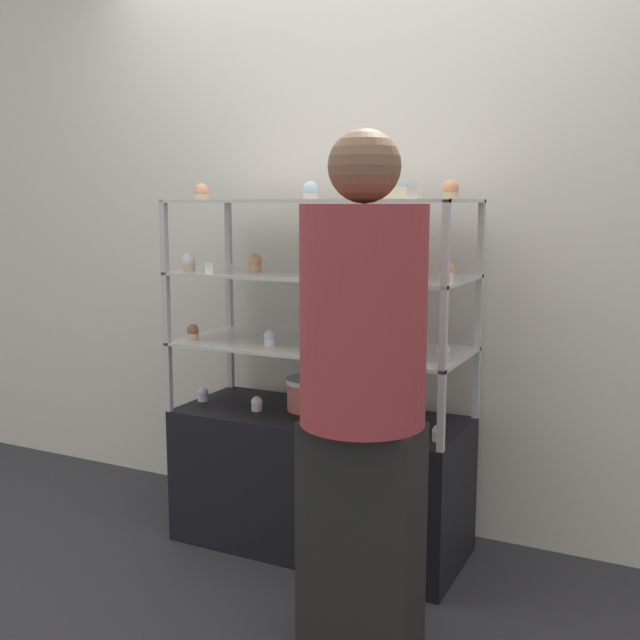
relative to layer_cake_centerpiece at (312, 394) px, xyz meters
The scene contains 29 objects.
ground_plane 0.63m from the layer_cake_centerpiece, 39.87° to the right, with size 20.00×20.00×0.00m, color #2D2D33.
back_wall 0.76m from the layer_cake_centerpiece, 79.79° to the left, with size 8.00×0.05×2.60m.
display_base 0.35m from the layer_cake_centerpiece, 39.87° to the right, with size 1.17×0.48×0.55m.
display_riser_lower 0.21m from the layer_cake_centerpiece, 39.87° to the right, with size 1.17×0.48×0.28m.
display_riser_middle 0.49m from the layer_cake_centerpiece, 39.87° to the right, with size 1.17×0.48×0.28m.
display_riser_upper 0.77m from the layer_cake_centerpiece, 39.87° to the right, with size 1.17×0.48×0.28m.
layer_cake_centerpiece is the anchor object (origin of this frame).
sheet_cake_frosted 0.89m from the layer_cake_centerpiece, 16.65° to the right, with size 0.23×0.17×0.06m.
cupcake_0 0.49m from the layer_cake_centerpiece, 169.49° to the right, with size 0.05×0.05×0.06m.
cupcake_1 0.23m from the layer_cake_centerpiece, 148.98° to the right, with size 0.05×0.05×0.06m.
cupcake_2 0.34m from the layer_cake_centerpiece, 21.98° to the right, with size 0.05×0.05×0.06m.
cupcake_3 0.62m from the layer_cake_centerpiece, 16.24° to the right, with size 0.05×0.05×0.06m.
price_tag_0 0.32m from the layer_cake_centerpiece, 57.88° to the right, with size 0.04×0.00×0.04m.
cupcake_4 0.55m from the layer_cake_centerpiece, 159.44° to the right, with size 0.05×0.05×0.06m.
cupcake_5 0.31m from the layer_cake_centerpiece, 125.02° to the right, with size 0.05×0.05×0.06m.
cupcake_6 0.36m from the layer_cake_centerpiece, 28.59° to the right, with size 0.05×0.05×0.06m.
cupcake_7 0.66m from the layer_cake_centerpiece, 13.83° to the right, with size 0.05×0.05×0.06m.
price_tag_1 0.52m from the layer_cake_centerpiece, 36.29° to the right, with size 0.04×0.00×0.04m.
cupcake_8 0.73m from the layer_cake_centerpiece, 158.67° to the right, with size 0.05×0.05×0.07m.
cupcake_9 0.58m from the layer_cake_centerpiece, 155.96° to the right, with size 0.05×0.05×0.07m.
cupcake_10 0.55m from the layer_cake_centerpiece, 55.54° to the right, with size 0.05×0.05×0.07m.
cupcake_11 0.64m from the layer_cake_centerpiece, 18.46° to the right, with size 0.05×0.05×0.07m.
cupcake_12 0.79m from the layer_cake_centerpiece, ahead, with size 0.05×0.05×0.07m.
price_tag_2 0.66m from the layer_cake_centerpiece, 138.51° to the right, with size 0.04×0.00×0.04m.
cupcake_13 0.94m from the layer_cake_centerpiece, 169.41° to the right, with size 0.06×0.06×0.07m.
cupcake_14 0.83m from the layer_cake_centerpiece, 64.86° to the right, with size 0.06×0.06×0.07m.
cupcake_15 1.01m from the layer_cake_centerpiece, ahead, with size 0.06×0.06×0.07m.
price_tag_3 0.99m from the layer_cake_centerpiece, 28.04° to the right, with size 0.04×0.00×0.04m.
customer_figure 0.87m from the layer_cake_centerpiece, 52.79° to the right, with size 0.37×0.37×1.60m.
Camera 1 is at (1.29, -2.60, 1.39)m, focal length 42.00 mm.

